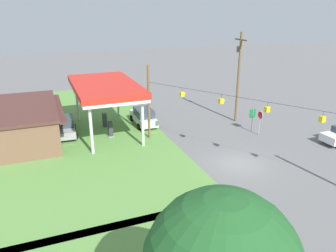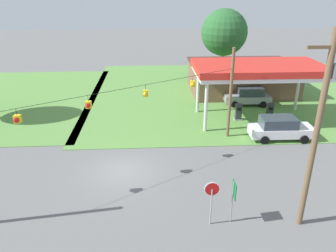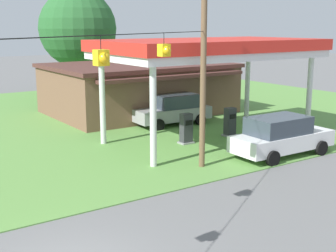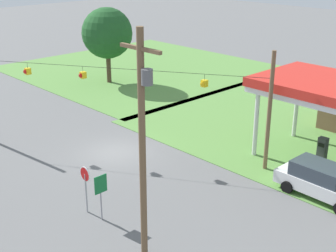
# 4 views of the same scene
# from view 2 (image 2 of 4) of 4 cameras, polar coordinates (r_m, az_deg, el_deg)

# --- Properties ---
(ground_plane) EXTENTS (160.00, 160.00, 0.00)m
(ground_plane) POSITION_cam_2_polar(r_m,az_deg,el_deg) (21.98, -7.83, -7.80)
(ground_plane) COLOR slate
(grass_verge_station_corner) EXTENTS (36.00, 28.00, 0.04)m
(grass_verge_station_corner) POSITION_cam_2_polar(r_m,az_deg,el_deg) (39.45, 13.72, 5.94)
(grass_verge_station_corner) COLOR #5B8E42
(grass_verge_station_corner) RESTS_ON ground
(gas_station_canopy) EXTENTS (11.09, 6.02, 5.13)m
(gas_station_canopy) POSITION_cam_2_polar(r_m,az_deg,el_deg) (29.60, 15.51, 9.40)
(gas_station_canopy) COLOR silver
(gas_station_canopy) RESTS_ON ground
(gas_station_store) EXTENTS (11.61, 8.71, 3.30)m
(gas_station_store) POSITION_cam_2_polar(r_m,az_deg,el_deg) (38.73, 12.61, 8.25)
(gas_station_store) COLOR brown
(gas_station_store) RESTS_ON ground
(fuel_pump_near) EXTENTS (0.71, 0.56, 1.55)m
(fuel_pump_near) POSITION_cam_2_polar(r_m,az_deg,el_deg) (30.28, 12.15, 2.32)
(fuel_pump_near) COLOR gray
(fuel_pump_near) RESTS_ON ground
(fuel_pump_far) EXTENTS (0.71, 0.56, 1.55)m
(fuel_pump_far) POSITION_cam_2_polar(r_m,az_deg,el_deg) (31.16, 17.28, 2.37)
(fuel_pump_far) COLOR gray
(fuel_pump_far) RESTS_ON ground
(car_at_pumps_front) EXTENTS (5.00, 2.18, 1.84)m
(car_at_pumps_front) POSITION_cam_2_polar(r_m,az_deg,el_deg) (27.30, 18.91, -0.32)
(car_at_pumps_front) COLOR white
(car_at_pumps_front) RESTS_ON ground
(car_at_pumps_rear) EXTENTS (4.69, 2.29, 1.82)m
(car_at_pumps_rear) POSITION_cam_2_polar(r_m,az_deg,el_deg) (34.54, 13.80, 5.09)
(car_at_pumps_rear) COLOR #9E9EA3
(car_at_pumps_rear) RESTS_ON ground
(stop_sign_roadside) EXTENTS (0.80, 0.08, 2.50)m
(stop_sign_roadside) POSITION_cam_2_polar(r_m,az_deg,el_deg) (16.57, 7.65, -11.66)
(stop_sign_roadside) COLOR #99999E
(stop_sign_roadside) RESTS_ON ground
(route_sign) EXTENTS (0.10, 0.70, 2.40)m
(route_sign) POSITION_cam_2_polar(r_m,az_deg,el_deg) (16.94, 11.34, -11.50)
(route_sign) COLOR gray
(route_sign) RESTS_ON ground
(utility_pole_main) EXTENTS (2.20, 0.44, 9.74)m
(utility_pole_main) POSITION_cam_2_polar(r_m,az_deg,el_deg) (16.21, 24.77, 0.06)
(utility_pole_main) COLOR brown
(utility_pole_main) RESTS_ON ground
(signal_span_gantry) EXTENTS (16.42, 10.24, 7.15)m
(signal_span_gantry) POSITION_cam_2_polar(r_m,az_deg,el_deg) (20.25, -8.43, 1.78)
(signal_span_gantry) COLOR brown
(signal_span_gantry) RESTS_ON ground
(tree_behind_station) EXTENTS (6.26, 6.26, 8.66)m
(tree_behind_station) POSITION_cam_2_polar(r_m,az_deg,el_deg) (46.71, 9.76, 15.76)
(tree_behind_station) COLOR #4C3828
(tree_behind_station) RESTS_ON ground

